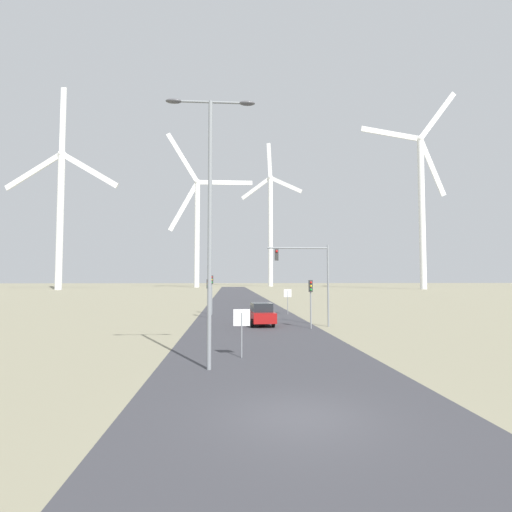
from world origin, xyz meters
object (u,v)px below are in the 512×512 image
traffic_light_post_near_left (208,289)px  wind_turbine_center (270,221)px  stop_sign_far (288,297)px  wind_turbine_right (421,196)px  traffic_light_post_mid_left (212,286)px  wind_turbine_left (197,220)px  car_approaching (261,314)px  stop_sign_near (242,324)px  traffic_light_post_near_right (311,293)px  streetlamp (210,200)px  traffic_light_mast_overhead (308,268)px  wind_turbine_far_left (61,204)px

traffic_light_post_near_left → wind_turbine_center: wind_turbine_center is taller
stop_sign_far → wind_turbine_right: 116.00m
stop_sign_far → traffic_light_post_mid_left: size_ratio=0.64×
wind_turbine_left → wind_turbine_right: (81.41, -33.95, 4.33)m
car_approaching → stop_sign_near: bearing=-98.8°
stop_sign_far → traffic_light_post_near_right: 11.84m
streetlamp → stop_sign_far: bearing=74.3°
traffic_light_mast_overhead → wind_turbine_far_left: (-62.29, 104.42, 24.06)m
streetlamp → wind_turbine_left: 154.16m
wind_turbine_far_left → traffic_light_post_near_right: bearing=-59.5°
stop_sign_far → wind_turbine_right: (61.70, 93.26, 30.87)m
traffic_light_post_near_right → traffic_light_post_near_left: bearing=133.3°
traffic_light_post_near_left → car_approaching: bearing=-54.2°
traffic_light_post_near_left → car_approaching: traffic_light_post_near_left is taller
stop_sign_near → wind_turbine_left: (-14.12, 149.75, 26.77)m
traffic_light_post_near_right → car_approaching: (-3.59, 2.30, -1.79)m
wind_turbine_far_left → wind_turbine_left: wind_turbine_far_left is taller
traffic_light_post_near_left → traffic_light_post_mid_left: (0.22, 3.47, 0.28)m
traffic_light_post_near_right → wind_turbine_center: 160.84m
wind_turbine_center → wind_turbine_right: size_ratio=0.97×
traffic_light_mast_overhead → wind_turbine_left: (-19.73, 137.87, 23.77)m
traffic_light_post_mid_left → wind_turbine_left: bearing=95.3°
stop_sign_near → wind_turbine_left: 152.78m
car_approaching → wind_turbine_left: 140.38m
traffic_light_post_mid_left → wind_turbine_left: wind_turbine_left is taller
stop_sign_near → traffic_light_post_mid_left: 23.13m
wind_turbine_far_left → wind_turbine_left: 54.14m
stop_sign_near → car_approaching: (2.02, 13.04, -0.71)m
stop_sign_near → wind_turbine_left: bearing=95.4°
traffic_light_post_near_right → traffic_light_mast_overhead: size_ratio=0.57×
stop_sign_far → wind_turbine_right: wind_turbine_right is taller
traffic_light_post_near_left → traffic_light_post_near_right: 12.02m
traffic_light_post_near_left → wind_turbine_center: 153.21m
traffic_light_post_near_left → wind_turbine_far_left: size_ratio=0.05×
streetlamp → traffic_light_post_mid_left: bearing=92.2°
traffic_light_post_near_left → streetlamp: bearing=-86.9°
streetlamp → traffic_light_post_mid_left: 25.72m
wind_turbine_far_left → car_approaching: bearing=-60.4°
traffic_light_post_mid_left → wind_turbine_right: 119.83m
wind_turbine_far_left → wind_turbine_left: (42.57, 33.45, -0.30)m
streetlamp → wind_turbine_far_left: size_ratio=0.17×
wind_turbine_right → traffic_light_post_near_right: bearing=-120.4°
stop_sign_far → traffic_light_mast_overhead: size_ratio=0.41×
traffic_light_post_near_right → wind_turbine_far_left: 125.30m
wind_turbine_center → wind_turbine_right: (48.18, -52.67, 1.62)m
wind_turbine_center → streetlamp: bearing=-96.9°
car_approaching → wind_turbine_center: size_ratio=0.06×
traffic_light_mast_overhead → wind_turbine_center: bearing=85.1°
stop_sign_far → traffic_light_post_near_left: size_ratio=0.71×
stop_sign_far → wind_turbine_far_left: wind_turbine_far_left is taller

